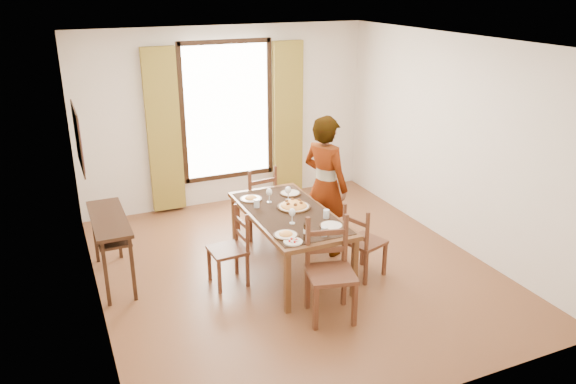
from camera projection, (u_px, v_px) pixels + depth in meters
name	position (u px, v px, depth m)	size (l,w,h in m)	color
ground	(294.00, 268.00, 6.87)	(5.00, 5.00, 0.00)	#503219
room_shell	(289.00, 144.00, 6.42)	(4.60, 5.10, 2.74)	silver
console_table	(109.00, 227.00, 6.37)	(0.38, 1.20, 0.80)	black
dining_table	(289.00, 217.00, 6.61)	(0.92, 1.84, 0.76)	brown
chair_west	(230.00, 250.00, 6.40)	(0.42, 0.42, 0.90)	#512C1B
chair_north	(257.00, 203.00, 7.63)	(0.50, 0.50, 1.01)	#512C1B
chair_south	(330.00, 273.00, 5.75)	(0.57, 0.57, 1.06)	#512C1B
chair_east	(363.00, 243.00, 6.56)	(0.51, 0.51, 0.91)	#512C1B
man	(325.00, 186.00, 7.01)	(0.66, 0.77, 1.79)	#909298
plate_sw	(286.00, 234.00, 5.96)	(0.27, 0.27, 0.05)	silver
plate_se	(331.00, 224.00, 6.19)	(0.27, 0.27, 0.05)	silver
plate_nw	(251.00, 198.00, 6.94)	(0.27, 0.27, 0.05)	silver
plate_ne	(290.00, 192.00, 7.12)	(0.27, 0.27, 0.05)	silver
pasta_platter	(294.00, 204.00, 6.68)	(0.40, 0.40, 0.10)	#DD5B1C
caprese_plate	(293.00, 241.00, 5.82)	(0.20, 0.20, 0.04)	silver
wine_glass_a	(292.00, 216.00, 6.25)	(0.08, 0.08, 0.18)	white
wine_glass_b	(288.00, 193.00, 6.90)	(0.08, 0.08, 0.18)	white
wine_glass_c	(269.00, 195.00, 6.84)	(0.08, 0.08, 0.18)	white
tumbler_a	(326.00, 214.00, 6.40)	(0.07, 0.07, 0.10)	silver
tumbler_b	(257.00, 203.00, 6.70)	(0.07, 0.07, 0.10)	silver
tumbler_c	(324.00, 231.00, 5.96)	(0.07, 0.07, 0.10)	silver
wine_bottle	(307.00, 229.00, 5.85)	(0.07, 0.07, 0.25)	black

